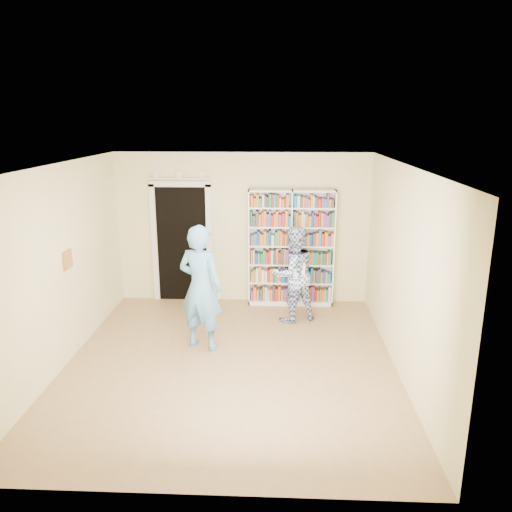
{
  "coord_description": "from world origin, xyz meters",
  "views": [
    {
      "loc": [
        0.63,
        -6.21,
        3.26
      ],
      "look_at": [
        0.31,
        0.9,
        1.29
      ],
      "focal_mm": 35.0,
      "sensor_mm": 36.0,
      "label": 1
    }
  ],
  "objects": [
    {
      "name": "wall_art",
      "position": [
        -2.23,
        0.2,
        1.4
      ],
      "size": [
        0.03,
        0.25,
        0.25
      ],
      "primitive_type": "cube",
      "color": "brown",
      "rests_on": "wall_left"
    },
    {
      "name": "wall_left",
      "position": [
        -2.25,
        0.0,
        1.35
      ],
      "size": [
        0.0,
        5.0,
        5.0
      ],
      "primitive_type": "plane",
      "rotation": [
        1.57,
        0.0,
        1.57
      ],
      "color": "#F6E8A9",
      "rests_on": "floor"
    },
    {
      "name": "doorway",
      "position": [
        -1.1,
        2.48,
        1.18
      ],
      "size": [
        1.1,
        0.08,
        2.43
      ],
      "color": "black",
      "rests_on": "floor"
    },
    {
      "name": "man_plaid",
      "position": [
        0.89,
        1.59,
        0.8
      ],
      "size": [
        0.96,
        0.88,
        1.6
      ],
      "primitive_type": "imported",
      "rotation": [
        0.0,
        0.0,
        3.6
      ],
      "color": "navy",
      "rests_on": "floor"
    },
    {
      "name": "wall_right",
      "position": [
        2.25,
        0.0,
        1.35
      ],
      "size": [
        0.0,
        5.0,
        5.0
      ],
      "primitive_type": "plane",
      "rotation": [
        1.57,
        0.0,
        -1.57
      ],
      "color": "#F6E8A9",
      "rests_on": "floor"
    },
    {
      "name": "wall_back",
      "position": [
        0.0,
        2.5,
        1.35
      ],
      "size": [
        4.5,
        0.0,
        4.5
      ],
      "primitive_type": "plane",
      "rotation": [
        1.57,
        0.0,
        0.0
      ],
      "color": "#F6E8A9",
      "rests_on": "floor"
    },
    {
      "name": "floor",
      "position": [
        0.0,
        0.0,
        0.0
      ],
      "size": [
        5.0,
        5.0,
        0.0
      ],
      "primitive_type": "plane",
      "color": "#986F49",
      "rests_on": "ground"
    },
    {
      "name": "paper_sheet",
      "position": [
        0.98,
        1.39,
        0.91
      ],
      "size": [
        0.19,
        0.04,
        0.27
      ],
      "primitive_type": "cube",
      "rotation": [
        0.0,
        0.0,
        0.15
      ],
      "color": "white",
      "rests_on": "man_plaid"
    },
    {
      "name": "bookshelf",
      "position": [
        0.87,
        2.34,
        1.05
      ],
      "size": [
        1.51,
        0.28,
        2.08
      ],
      "rotation": [
        0.0,
        0.0,
        -0.06
      ],
      "color": "white",
      "rests_on": "floor"
    },
    {
      "name": "man_blue",
      "position": [
        -0.46,
        0.49,
        0.92
      ],
      "size": [
        0.79,
        0.65,
        1.84
      ],
      "primitive_type": "imported",
      "rotation": [
        0.0,
        0.0,
        2.78
      ],
      "color": "#5795C3",
      "rests_on": "floor"
    },
    {
      "name": "ceiling",
      "position": [
        0.0,
        0.0,
        2.7
      ],
      "size": [
        5.0,
        5.0,
        0.0
      ],
      "primitive_type": "plane",
      "rotation": [
        3.14,
        0.0,
        0.0
      ],
      "color": "white",
      "rests_on": "wall_back"
    }
  ]
}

